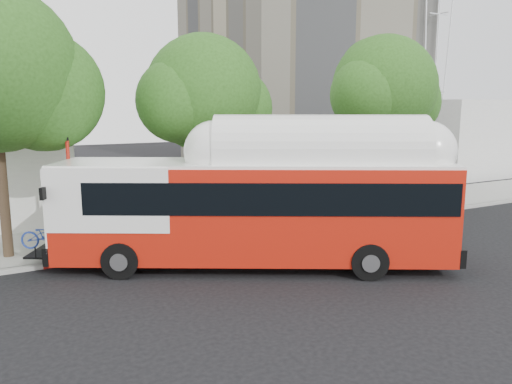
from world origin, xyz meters
The scene contains 10 objects.
ground centered at (0.00, 0.00, 0.00)m, with size 120.00×120.00×0.00m, color black.
sidewalk centered at (0.00, 6.50, 0.07)m, with size 60.00×5.00×0.15m, color gray.
curb_strip centered at (0.00, 3.90, 0.07)m, with size 60.00×0.30×0.15m, color gray.
red_curb_segment centered at (-3.00, 3.90, 0.08)m, with size 10.00×0.32×0.16m, color maroon.
street_tree_left centered at (-8.53, 5.56, 6.60)m, with size 6.67×5.80×9.74m.
street_tree_mid centered at (-0.59, 6.06, 5.91)m, with size 5.75×5.00×8.62m.
street_tree_right centered at (9.44, 5.86, 6.26)m, with size 6.21×5.40×9.18m.
horizon_block centered at (30.00, 16.00, 3.00)m, with size 20.00×12.00×6.00m, color silver.
transit_bus centered at (-1.32, 0.58, 1.98)m, with size 13.74×9.13×4.24m.
signal_pole centered at (-6.85, 4.57, 2.38)m, with size 0.13×0.44×4.64m.
Camera 1 is at (-9.34, -14.28, 5.61)m, focal length 35.00 mm.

